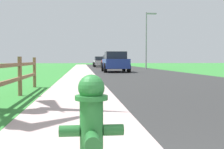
% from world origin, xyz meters
% --- Properties ---
extents(ground_plane, '(120.00, 120.00, 0.00)m').
position_xyz_m(ground_plane, '(0.00, 25.00, 0.00)').
color(ground_plane, '#317F32').
extents(road_asphalt, '(7.00, 66.00, 0.01)m').
position_xyz_m(road_asphalt, '(3.50, 27.00, 0.00)').
color(road_asphalt, '#2C2C2C').
rests_on(road_asphalt, ground).
extents(curb_concrete, '(6.00, 66.00, 0.01)m').
position_xyz_m(curb_concrete, '(-3.00, 27.00, 0.00)').
color(curb_concrete, '#BBA09D').
rests_on(curb_concrete, ground).
extents(grass_verge, '(5.00, 66.00, 0.00)m').
position_xyz_m(grass_verge, '(-4.50, 27.00, 0.01)').
color(grass_verge, '#317F32').
rests_on(grass_verge, ground).
extents(fire_hydrant, '(0.51, 0.43, 0.86)m').
position_xyz_m(fire_hydrant, '(-0.81, 1.30, 0.44)').
color(fire_hydrant, '#287233').
rests_on(fire_hydrant, ground).
extents(parked_suv_blue, '(2.06, 4.51, 1.63)m').
position_xyz_m(parked_suv_blue, '(1.81, 22.21, 0.82)').
color(parked_suv_blue, navy).
rests_on(parked_suv_blue, ground).
extents(parked_car_red, '(2.11, 4.54, 1.55)m').
position_xyz_m(parked_car_red, '(2.43, 31.64, 0.79)').
color(parked_car_red, maroon).
rests_on(parked_car_red, ground).
extents(parked_car_silver, '(2.11, 4.29, 1.43)m').
position_xyz_m(parked_car_silver, '(1.73, 38.64, 0.73)').
color(parked_car_silver, '#B7BABF').
rests_on(parked_car_silver, ground).
extents(parked_car_beige, '(2.07, 4.49, 1.46)m').
position_xyz_m(parked_car_beige, '(2.20, 46.72, 0.73)').
color(parked_car_beige, '#C6B793').
rests_on(parked_car_beige, ground).
extents(street_lamp, '(1.17, 0.20, 6.09)m').
position_xyz_m(street_lamp, '(6.15, 29.54, 3.64)').
color(street_lamp, gray).
rests_on(street_lamp, ground).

